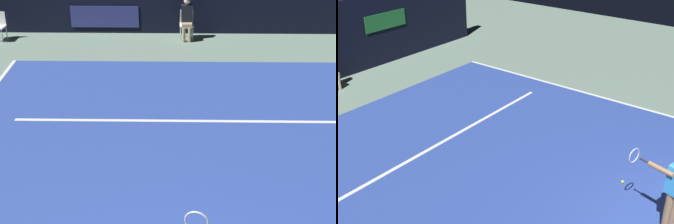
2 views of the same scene
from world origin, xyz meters
The scene contains 4 objects.
ground_plane centered at (0.00, 4.33, 0.00)m, with size 29.19×29.19×0.00m, color slate.
court_surface centered at (0.00, 4.33, 0.01)m, with size 9.76×10.67×0.01m, color #2D479E.
line_service centered at (0.00, 6.20, 0.01)m, with size 7.61×0.10×0.01m, color white.
line_judge_on_chair centered at (0.09, 11.58, 0.69)m, with size 0.44×0.53×1.32m.
Camera 1 is at (-0.26, -3.28, 5.27)m, focal length 52.56 mm.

